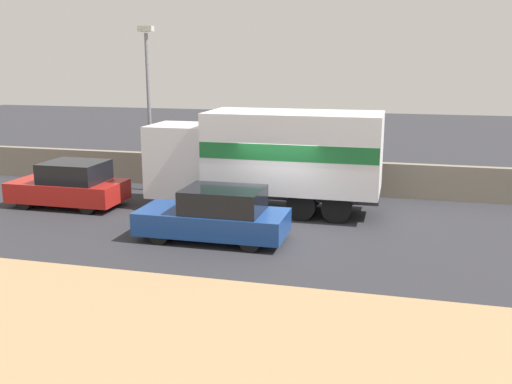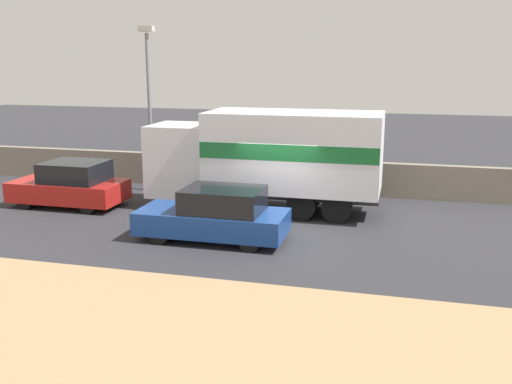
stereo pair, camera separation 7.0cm
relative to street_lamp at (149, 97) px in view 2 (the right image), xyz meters
The scene contains 7 objects.
ground_plane 8.05m from the street_lamp, 37.43° to the right, with size 80.00×80.00×0.00m, color #2D2D33.
dirt_shoulder_foreground 13.37m from the street_lamp, 63.72° to the right, with size 60.00×6.45×0.04m.
stone_wall_backdrop 6.55m from the street_lamp, 11.86° to the left, with size 60.00×0.35×1.29m.
street_lamp is the anchor object (origin of this frame).
box_truck 5.82m from the street_lamp, 19.79° to the right, with size 7.81×2.57×3.37m.
car_hatchback 7.55m from the street_lamp, 50.70° to the right, with size 4.24×1.78×1.53m.
car_sedan_second 4.50m from the street_lamp, 120.16° to the right, with size 3.90×1.88×1.59m.
Camera 2 is at (3.73, -15.81, 5.05)m, focal length 40.00 mm.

